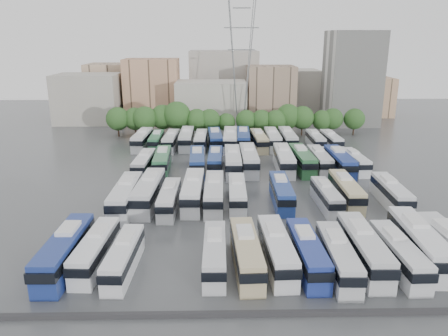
{
  "coord_description": "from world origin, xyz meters",
  "views": [
    {
      "loc": [
        -4.92,
        -66.96,
        24.35
      ],
      "look_at": [
        -3.44,
        3.76,
        3.0
      ],
      "focal_mm": 35.0,
      "sensor_mm": 36.0,
      "label": 1
    }
  ],
  "objects_px": {
    "bus_r0_s7": "(277,249)",
    "bus_r1_s2": "(149,191)",
    "bus_r0_s1": "(96,250)",
    "bus_r0_s10": "(364,248)",
    "bus_r1_s5": "(214,193)",
    "bus_r3_s1": "(156,140)",
    "bus_r1_s10": "(326,196)",
    "bus_r2_s10": "(302,159)",
    "bus_r3_s5": "(215,139)",
    "bus_r3_s6": "(230,139)",
    "bus_r3_s4": "(201,140)",
    "bus_r0_s0": "(65,250)",
    "bus_r2_s9": "(284,159)",
    "bus_r2_s12": "(339,161)",
    "bus_r2_s1": "(144,163)",
    "bus_r3_s9": "(273,139)",
    "bus_r0_s8": "(307,252)",
    "bus_r0_s11": "(399,254)",
    "bus_r0_s12": "(419,242)",
    "bus_r0_s2": "(124,257)",
    "bus_r1_s11": "(346,190)",
    "bus_r2_s7": "(249,159)",
    "bus_r3_s2": "(171,140)",
    "bus_r1_s8": "(281,192)",
    "bus_r1_s6": "(237,193)",
    "bus_r3_s13": "(331,140)",
    "bus_r1_s3": "(169,198)",
    "bus_r2_s11": "(319,160)",
    "bus_r1_s1": "(126,196)",
    "bus_r3_s0": "(142,139)",
    "bus_r2_s13": "(355,161)",
    "bus_r0_s5": "(215,253)",
    "electricity_pylon": "(241,59)",
    "bus_r2_s4": "(197,161)",
    "bus_r2_s2": "(162,161)",
    "bus_r1_s4": "(193,191)",
    "bus_r2_s6": "(233,161)",
    "bus_r3_s8": "(259,140)",
    "bus_r1_s13": "(391,193)",
    "apartment_tower": "(352,78)"
  },
  "relations": [
    {
      "from": "bus_r0_s7",
      "to": "bus_r1_s2",
      "type": "bearing_deg",
      "value": 129.64
    },
    {
      "from": "bus_r0_s1",
      "to": "bus_r0_s10",
      "type": "xyz_separation_m",
      "value": [
        29.59,
        -0.63,
        0.22
      ]
    },
    {
      "from": "bus_r1_s5",
      "to": "bus_r3_s1",
      "type": "height_order",
      "value": "bus_r1_s5"
    },
    {
      "from": "bus_r1_s5",
      "to": "bus_r1_s10",
      "type": "relative_size",
      "value": 1.16
    },
    {
      "from": "bus_r2_s10",
      "to": "bus_r3_s5",
      "type": "relative_size",
      "value": 1.01
    },
    {
      "from": "bus_r3_s6",
      "to": "bus_r3_s4",
      "type": "bearing_deg",
      "value": 177.97
    },
    {
      "from": "bus_r0_s0",
      "to": "bus_r2_s9",
      "type": "height_order",
      "value": "bus_r2_s9"
    },
    {
      "from": "bus_r2_s12",
      "to": "bus_r2_s1",
      "type": "bearing_deg",
      "value": 179.51
    },
    {
      "from": "bus_r2_s1",
      "to": "bus_r3_s9",
      "type": "bearing_deg",
      "value": 38.21
    },
    {
      "from": "bus_r0_s8",
      "to": "bus_r0_s11",
      "type": "height_order",
      "value": "bus_r0_s8"
    },
    {
      "from": "bus_r0_s12",
      "to": "bus_r2_s10",
      "type": "relative_size",
      "value": 1.02
    },
    {
      "from": "bus_r0_s2",
      "to": "bus_r1_s11",
      "type": "height_order",
      "value": "bus_r1_s11"
    },
    {
      "from": "bus_r2_s7",
      "to": "bus_r3_s2",
      "type": "distance_m",
      "value": 23.54
    },
    {
      "from": "bus_r1_s2",
      "to": "bus_r1_s8",
      "type": "distance_m",
      "value": 19.98
    },
    {
      "from": "bus_r1_s6",
      "to": "bus_r3_s13",
      "type": "distance_m",
      "value": 41.82
    },
    {
      "from": "bus_r0_s8",
      "to": "bus_r1_s3",
      "type": "height_order",
      "value": "bus_r0_s8"
    },
    {
      "from": "bus_r1_s6",
      "to": "bus_r1_s3",
      "type": "bearing_deg",
      "value": -168.07
    },
    {
      "from": "bus_r0_s2",
      "to": "bus_r3_s2",
      "type": "height_order",
      "value": "bus_r3_s2"
    },
    {
      "from": "bus_r2_s11",
      "to": "bus_r1_s1",
      "type": "bearing_deg",
      "value": -149.38
    },
    {
      "from": "bus_r1_s10",
      "to": "bus_r3_s0",
      "type": "xyz_separation_m",
      "value": [
        -33.05,
        37.06,
        0.25
      ]
    },
    {
      "from": "bus_r2_s13",
      "to": "bus_r0_s5",
      "type": "bearing_deg",
      "value": -128.55
    },
    {
      "from": "electricity_pylon",
      "to": "bus_r3_s1",
      "type": "distance_m",
      "value": 33.0
    },
    {
      "from": "bus_r0_s12",
      "to": "bus_r1_s8",
      "type": "distance_m",
      "value": 21.9
    },
    {
      "from": "bus_r0_s5",
      "to": "bus_r1_s5",
      "type": "distance_m",
      "value": 18.59
    },
    {
      "from": "bus_r3_s13",
      "to": "bus_r3_s5",
      "type": "bearing_deg",
      "value": 177.85
    },
    {
      "from": "bus_r2_s1",
      "to": "bus_r0_s0",
      "type": "bearing_deg",
      "value": -93.06
    },
    {
      "from": "bus_r1_s1",
      "to": "bus_r1_s5",
      "type": "bearing_deg",
      "value": 5.94
    },
    {
      "from": "bus_r0_s1",
      "to": "bus_r2_s4",
      "type": "bearing_deg",
      "value": 77.16
    },
    {
      "from": "bus_r2_s7",
      "to": "bus_r3_s9",
      "type": "height_order",
      "value": "bus_r2_s7"
    },
    {
      "from": "bus_r3_s13",
      "to": "bus_r2_s2",
      "type": "bearing_deg",
      "value": -156.57
    },
    {
      "from": "bus_r3_s1",
      "to": "bus_r2_s9",
      "type": "bearing_deg",
      "value": -34.21
    },
    {
      "from": "bus_r1_s4",
      "to": "bus_r2_s7",
      "type": "relative_size",
      "value": 0.97
    },
    {
      "from": "bus_r1_s4",
      "to": "bus_r2_s12",
      "type": "distance_m",
      "value": 30.73
    },
    {
      "from": "bus_r1_s5",
      "to": "bus_r3_s5",
      "type": "relative_size",
      "value": 0.98
    },
    {
      "from": "bus_r1_s2",
      "to": "bus_r2_s12",
      "type": "height_order",
      "value": "bus_r1_s2"
    },
    {
      "from": "electricity_pylon",
      "to": "bus_r2_s7",
      "type": "distance_m",
      "value": 41.15
    },
    {
      "from": "bus_r0_s1",
      "to": "bus_r3_s2",
      "type": "height_order",
      "value": "bus_r3_s2"
    },
    {
      "from": "bus_r1_s11",
      "to": "bus_r2_s9",
      "type": "bearing_deg",
      "value": 113.1
    },
    {
      "from": "bus_r1_s11",
      "to": "bus_r3_s0",
      "type": "height_order",
      "value": "bus_r3_s0"
    },
    {
      "from": "bus_r1_s6",
      "to": "bus_r2_s7",
      "type": "bearing_deg",
      "value": 81.37
    },
    {
      "from": "bus_r2_s12",
      "to": "bus_r2_s6",
      "type": "bearing_deg",
      "value": 178.12
    },
    {
      "from": "bus_r3_s6",
      "to": "bus_r0_s7",
      "type": "bearing_deg",
      "value": -83.71
    },
    {
      "from": "bus_r1_s10",
      "to": "bus_r0_s5",
      "type": "bearing_deg",
      "value": -134.55
    },
    {
      "from": "bus_r3_s8",
      "to": "bus_r2_s9",
      "type": "bearing_deg",
      "value": -82.47
    },
    {
      "from": "bus_r3_s2",
      "to": "bus_r1_s11",
      "type": "bearing_deg",
      "value": -46.18
    },
    {
      "from": "bus_r1_s13",
      "to": "apartment_tower",
      "type": "bearing_deg",
      "value": 80.82
    },
    {
      "from": "bus_r0_s10",
      "to": "bus_r3_s4",
      "type": "xyz_separation_m",
      "value": [
        -19.54,
        53.61,
        -0.21
      ]
    },
    {
      "from": "bus_r2_s2",
      "to": "bus_r2_s12",
      "type": "height_order",
      "value": "bus_r2_s12"
    },
    {
      "from": "bus_r1_s6",
      "to": "bus_r1_s5",
      "type": "bearing_deg",
      "value": -174.96
    },
    {
      "from": "bus_r2_s10",
      "to": "bus_r3_s4",
      "type": "relative_size",
      "value": 1.13
    }
  ]
}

